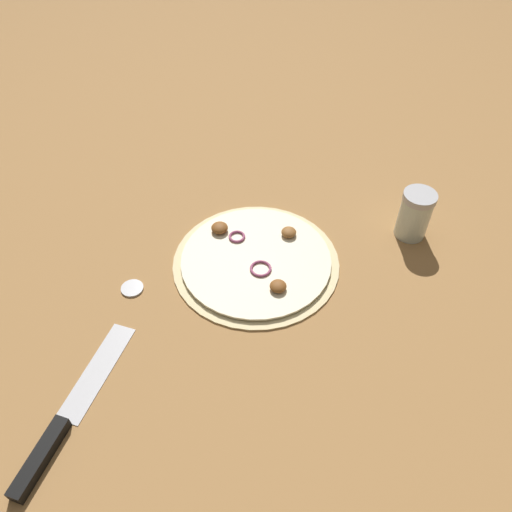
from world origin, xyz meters
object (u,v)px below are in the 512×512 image
pizza (256,260)px  loose_cap (132,288)px  knife (58,431)px  spice_jar (415,214)px

pizza → loose_cap: pizza is taller
knife → spice_jar: 0.66m
pizza → loose_cap: size_ratio=7.78×
pizza → spice_jar: size_ratio=3.10×
pizza → knife: pizza is taller
loose_cap → knife: bearing=-8.4°
pizza → knife: bearing=-36.2°
spice_jar → loose_cap: size_ratio=2.51×
pizza → knife: size_ratio=1.08×
spice_jar → loose_cap: spice_jar is taller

